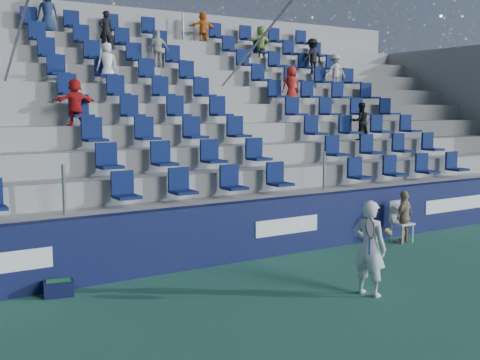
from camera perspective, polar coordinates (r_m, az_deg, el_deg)
name	(u,v)px	position (r m, az deg, el deg)	size (l,w,h in m)	color
ground	(325,306)	(9.72, 8.03, -11.76)	(70.00, 70.00, 0.00)	#296148
sponsor_wall	(222,233)	(12.05, -1.69, -5.09)	(24.00, 0.32, 1.20)	#10163E
grandstand	(125,144)	(16.41, -10.85, 3.38)	(24.00, 8.17, 6.63)	gray
tennis_player	(370,248)	(10.19, 12.19, -6.31)	(0.69, 0.67, 1.59)	silver
line_judge_chair	(399,218)	(14.48, 14.86, -3.53)	(0.44, 0.45, 0.95)	white
line_judge	(404,217)	(14.37, 15.30, -3.38)	(0.71, 0.29, 1.21)	tan
ball_bin	(59,287)	(10.51, -16.82, -9.73)	(0.53, 0.41, 0.27)	black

